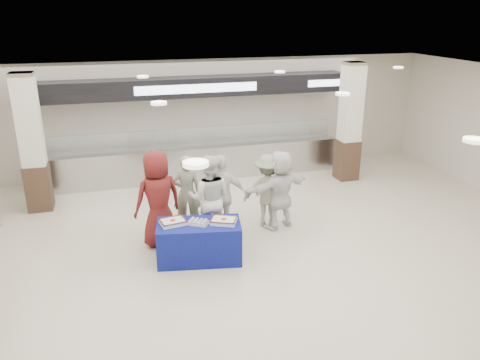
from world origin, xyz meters
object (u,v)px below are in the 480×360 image
object	(u,v)px
sheet_cake_left	(173,222)
civilian_white	(280,190)
sheet_cake_right	(224,220)
civilian_maroon	(158,199)
soldier_a	(187,193)
chef_tall	(209,198)
soldier_b	(268,190)
chef_short	(222,196)
display_table	(199,242)
cupcake_tray	(198,222)

from	to	relation	value
sheet_cake_left	civilian_white	bearing A→B (deg)	19.04
sheet_cake_left	civilian_white	xyz separation A→B (m)	(2.40, 0.83, 0.07)
sheet_cake_right	civilian_maroon	size ratio (longest dim) A/B	0.29
soldier_a	chef_tall	size ratio (longest dim) A/B	0.92
chef_tall	soldier_b	distance (m)	1.40
chef_tall	chef_short	bearing A→B (deg)	-135.86
display_table	soldier_a	distance (m)	1.43
cupcake_tray	chef_tall	size ratio (longest dim) A/B	0.29
civilian_white	chef_tall	bearing A→B (deg)	-12.57
chef_short	civilian_maroon	bearing A→B (deg)	10.59
sheet_cake_left	cupcake_tray	size ratio (longest dim) A/B	0.96
display_table	civilian_maroon	distance (m)	1.23
cupcake_tray	chef_tall	distance (m)	0.86
soldier_a	chef_short	distance (m)	0.79
display_table	cupcake_tray	xyz separation A→B (m)	(-0.01, 0.00, 0.41)
civilian_maroon	sheet_cake_right	bearing A→B (deg)	122.53
chef_tall	cupcake_tray	bearing A→B (deg)	80.64
sheet_cake_left	chef_tall	xyz separation A→B (m)	(0.83, 0.66, 0.11)
cupcake_tray	civilian_maroon	bearing A→B (deg)	126.36
civilian_maroon	soldier_a	world-z (taller)	civilian_maroon
sheet_cake_right	chef_short	xyz separation A→B (m)	(0.20, 1.00, 0.08)
cupcake_tray	chef_short	bearing A→B (deg)	53.37
soldier_a	civilian_white	bearing A→B (deg)	176.57
cupcake_tray	sheet_cake_right	bearing A→B (deg)	-11.74
civilian_white	cupcake_tray	bearing A→B (deg)	6.66
chef_tall	display_table	bearing A→B (deg)	81.58
display_table	sheet_cake_right	bearing A→B (deg)	-1.73
soldier_a	display_table	bearing A→B (deg)	98.51
chef_short	display_table	bearing A→B (deg)	62.41
sheet_cake_left	civilian_white	size ratio (longest dim) A/B	0.29
sheet_cake_left	chef_tall	size ratio (longest dim) A/B	0.28
sheet_cake_left	soldier_b	size ratio (longest dim) A/B	0.31
soldier_a	soldier_b	xyz separation A→B (m)	(1.71, -0.25, -0.03)
soldier_a	soldier_b	bearing A→B (deg)	-179.55
cupcake_tray	civilian_white	xyz separation A→B (m)	(1.95, 0.93, 0.08)
sheet_cake_left	chef_short	bearing A→B (deg)	35.60
civilian_white	civilian_maroon	bearing A→B (deg)	-17.11
display_table	sheet_cake_left	size ratio (longest dim) A/B	3.09
chef_tall	civilian_white	xyz separation A→B (m)	(1.57, 0.17, -0.04)
display_table	sheet_cake_right	distance (m)	0.63
civilian_maroon	chef_short	bearing A→B (deg)	165.67
civilian_white	sheet_cake_right	bearing A→B (deg)	15.92
display_table	chef_tall	world-z (taller)	chef_tall
cupcake_tray	chef_tall	bearing A→B (deg)	63.18
cupcake_tray	chef_tall	world-z (taller)	chef_tall
civilian_maroon	civilian_white	bearing A→B (deg)	165.17
soldier_a	chef_tall	xyz separation A→B (m)	(0.36, -0.59, 0.08)
civilian_maroon	soldier_b	size ratio (longest dim) A/B	1.21
display_table	chef_short	distance (m)	1.23
sheet_cake_left	cupcake_tray	distance (m)	0.46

